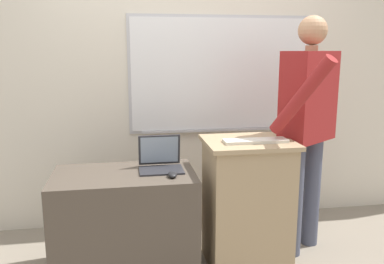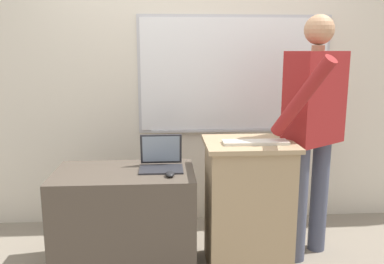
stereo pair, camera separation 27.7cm
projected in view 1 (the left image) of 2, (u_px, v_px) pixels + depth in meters
The scene contains 7 objects.
back_wall at pixel (178, 73), 3.55m from camera, with size 6.40×0.17×2.68m.
lectern_podium at pixel (247, 203), 2.90m from camera, with size 0.61×0.52×0.92m.
side_desk at pixel (125, 222), 2.83m from camera, with size 0.97×0.58×0.72m.
person_presenter at pixel (308, 118), 2.99m from camera, with size 0.63×0.77×1.78m.
laptop at pixel (160, 159), 2.85m from camera, with size 0.30×0.26×0.23m.
wireless_keyboard at pixel (255, 141), 2.75m from camera, with size 0.44×0.13×0.02m.
computer_mouse_by_laptop at pixel (172, 175), 2.67m from camera, with size 0.06×0.10×0.03m.
Camera 1 is at (-0.46, -2.30, 1.54)m, focal length 38.00 mm.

